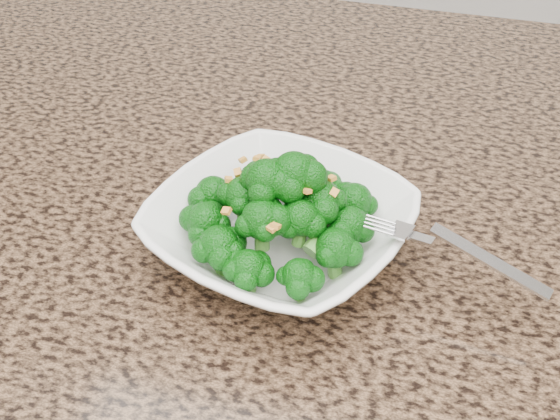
% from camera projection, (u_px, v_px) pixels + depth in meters
% --- Properties ---
extents(granite_counter, '(1.64, 1.04, 0.03)m').
position_uv_depth(granite_counter, '(215.00, 200.00, 0.74)').
color(granite_counter, brown).
rests_on(granite_counter, cabinet).
extents(bowl, '(0.29, 0.29, 0.06)m').
position_uv_depth(bowl, '(280.00, 229.00, 0.64)').
color(bowl, white).
rests_on(bowl, granite_counter).
extents(broccoli_pile, '(0.20, 0.20, 0.07)m').
position_uv_depth(broccoli_pile, '(280.00, 175.00, 0.60)').
color(broccoli_pile, '#095209').
rests_on(broccoli_pile, bowl).
extents(garlic_topping, '(0.12, 0.12, 0.01)m').
position_uv_depth(garlic_topping, '(280.00, 139.00, 0.57)').
color(garlic_topping, gold).
rests_on(garlic_topping, broccoli_pile).
extents(fork, '(0.17, 0.08, 0.01)m').
position_uv_depth(fork, '(426.00, 239.00, 0.57)').
color(fork, silver).
rests_on(fork, bowl).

